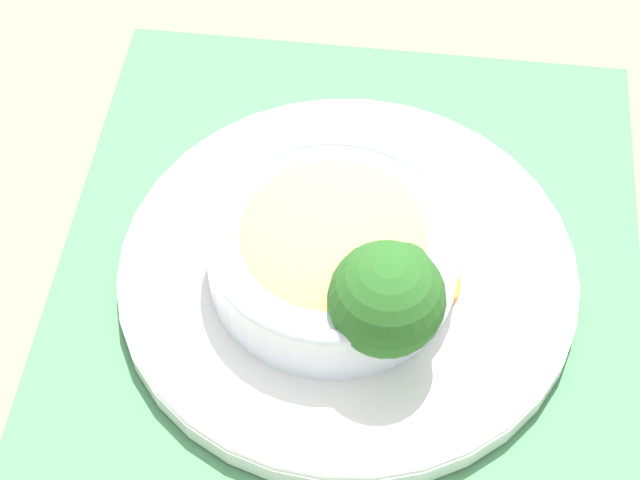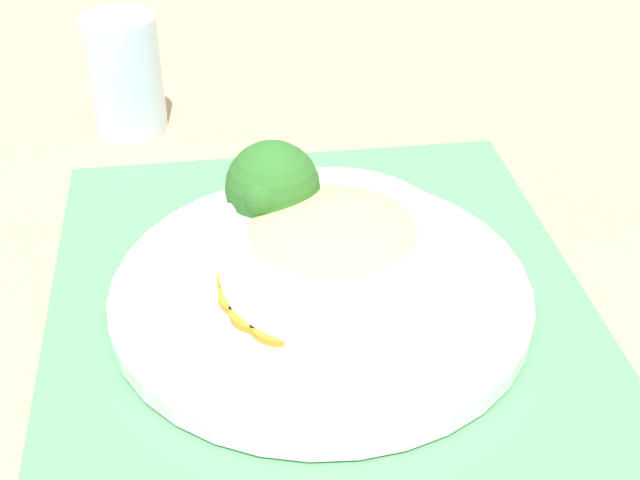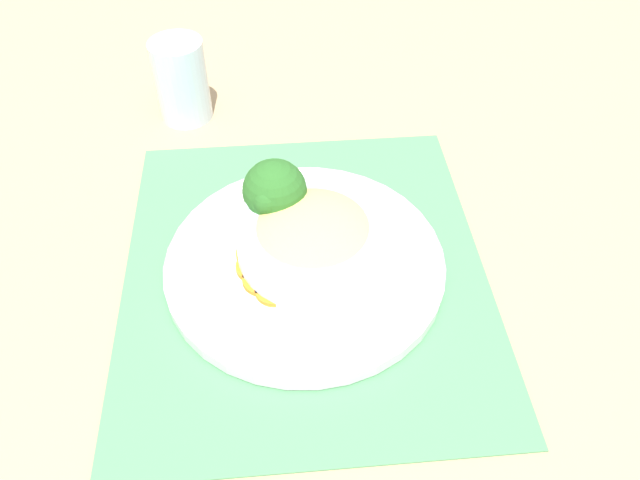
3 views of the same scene
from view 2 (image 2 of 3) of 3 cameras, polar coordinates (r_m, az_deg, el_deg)
The scene contains 10 objects.
ground_plane at distance 0.67m, azimuth 0.05°, elevation -4.25°, with size 4.00×4.00×0.00m, color tan.
placemat at distance 0.67m, azimuth 0.05°, elevation -4.11°, with size 0.47×0.41×0.00m.
plate at distance 0.66m, azimuth 0.05°, elevation -3.22°, with size 0.31×0.31×0.02m.
bowl at distance 0.65m, azimuth 0.83°, elevation -0.45°, with size 0.17×0.17×0.06m.
broccoli_floret at distance 0.68m, azimuth -3.07°, elevation 3.31°, with size 0.07×0.07×0.09m.
carrot_slice_near at distance 0.66m, azimuth -4.69°, elevation -2.56°, with size 0.05×0.05×0.01m.
carrot_slice_middle at distance 0.65m, azimuth -4.57°, elevation -3.60°, with size 0.05×0.05×0.01m.
carrot_slice_far at distance 0.63m, azimuth -3.82°, elevation -4.57°, with size 0.05×0.05×0.01m.
carrot_slice_extra at distance 0.62m, azimuth -2.51°, elevation -5.32°, with size 0.05×0.05×0.01m.
water_glass at distance 0.92m, azimuth -12.37°, elevation 9.95°, with size 0.07×0.07×0.12m.
Camera 2 is at (-0.52, 0.08, 0.42)m, focal length 50.00 mm.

